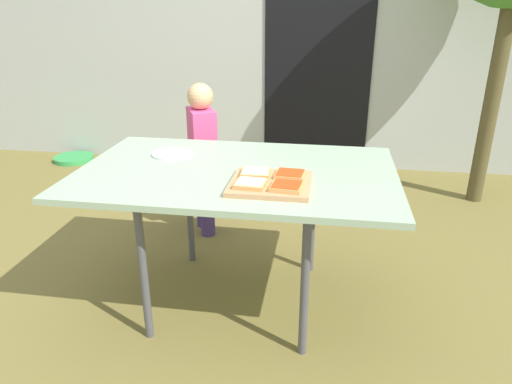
# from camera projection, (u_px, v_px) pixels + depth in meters

# --- Properties ---
(ground_plane) EXTENTS (16.00, 16.00, 0.00)m
(ground_plane) POSITION_uv_depth(u_px,v_px,m) (239.00, 299.00, 2.34)
(ground_plane) COLOR olive
(house_wall_back) EXTENTS (8.00, 0.20, 2.66)m
(house_wall_back) POSITION_uv_depth(u_px,v_px,m) (288.00, 9.00, 3.91)
(house_wall_back) COLOR #ADB2A8
(house_wall_back) RESTS_ON ground
(house_door) EXTENTS (0.90, 0.02, 2.00)m
(house_door) POSITION_uv_depth(u_px,v_px,m) (318.00, 52.00, 3.90)
(house_door) COLOR black
(house_door) RESTS_ON ground
(dining_table) EXTENTS (1.41, 0.90, 0.69)m
(dining_table) POSITION_uv_depth(u_px,v_px,m) (237.00, 179.00, 2.10)
(dining_table) COLOR #9BB693
(dining_table) RESTS_ON ground
(cutting_board) EXTENTS (0.32, 0.31, 0.02)m
(cutting_board) POSITION_uv_depth(u_px,v_px,m) (270.00, 184.00, 1.90)
(cutting_board) COLOR tan
(cutting_board) RESTS_ON dining_table
(pizza_slice_near_left) EXTENTS (0.13, 0.12, 0.02)m
(pizza_slice_near_left) POSITION_uv_depth(u_px,v_px,m) (251.00, 184.00, 1.84)
(pizza_slice_near_left) COLOR tan
(pizza_slice_near_left) RESTS_ON cutting_board
(pizza_slice_near_right) EXTENTS (0.13, 0.12, 0.02)m
(pizza_slice_near_right) POSITION_uv_depth(u_px,v_px,m) (287.00, 186.00, 1.81)
(pizza_slice_near_right) COLOR tan
(pizza_slice_near_right) RESTS_ON cutting_board
(pizza_slice_far_right) EXTENTS (0.13, 0.12, 0.02)m
(pizza_slice_far_right) POSITION_uv_depth(u_px,v_px,m) (290.00, 174.00, 1.94)
(pizza_slice_far_right) COLOR tan
(pizza_slice_far_right) RESTS_ON cutting_board
(pizza_slice_far_left) EXTENTS (0.12, 0.12, 0.02)m
(pizza_slice_far_left) POSITION_uv_depth(u_px,v_px,m) (256.00, 173.00, 1.96)
(pizza_slice_far_left) COLOR tan
(pizza_slice_far_left) RESTS_ON cutting_board
(plate_white_left) EXTENTS (0.20, 0.20, 0.01)m
(plate_white_left) POSITION_uv_depth(u_px,v_px,m) (172.00, 154.00, 2.29)
(plate_white_left) COLOR white
(plate_white_left) RESTS_ON dining_table
(child_left) EXTENTS (0.23, 0.28, 0.95)m
(child_left) POSITION_uv_depth(u_px,v_px,m) (203.00, 152.00, 2.86)
(child_left) COLOR #4A356E
(child_left) RESTS_ON ground
(garden_hose_coil) EXTENTS (0.36, 0.36, 0.04)m
(garden_hose_coil) POSITION_uv_depth(u_px,v_px,m) (74.00, 158.00, 4.40)
(garden_hose_coil) COLOR green
(garden_hose_coil) RESTS_ON ground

